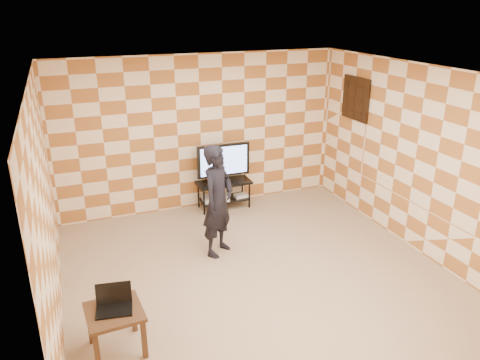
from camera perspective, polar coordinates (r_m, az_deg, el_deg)
name	(u,v)px	position (r m, az deg, el deg)	size (l,w,h in m)	color
floor	(256,273)	(6.54, 1.93, -11.22)	(5.00, 5.00, 0.00)	#9E856C
wall_back	(201,133)	(8.18, -4.83, 5.73)	(5.00, 0.02, 2.70)	beige
wall_front	(379,285)	(4.01, 16.59, -12.12)	(5.00, 0.02, 2.70)	beige
wall_left	(46,211)	(5.52, -22.55, -3.46)	(0.02, 5.00, 2.70)	beige
wall_right	(415,159)	(7.25, 20.60, 2.44)	(0.02, 5.00, 2.70)	beige
ceiling	(259,73)	(5.60, 2.27, 12.89)	(5.00, 5.00, 0.02)	white
wall_art	(356,99)	(8.26, 13.92, 9.62)	(0.04, 0.72, 0.72)	black
tv_stand	(224,189)	(8.34, -1.99, -1.05)	(0.96, 0.43, 0.50)	black
tv	(223,161)	(8.16, -2.03, 2.31)	(0.95, 0.18, 0.69)	black
dvd_player	(215,198)	(8.35, -3.03, -2.19)	(0.46, 0.33, 0.08)	#B4B4B7
game_console	(241,195)	(8.47, 0.11, -1.90)	(0.23, 0.17, 0.05)	silver
side_table	(115,318)	(5.22, -15.02, -15.89)	(0.60, 0.60, 0.50)	#352318
laptop	(114,304)	(5.17, -15.11, -14.38)	(0.41, 0.34, 0.25)	black
person	(218,201)	(6.68, -2.71, -2.55)	(0.60, 0.39, 1.65)	black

